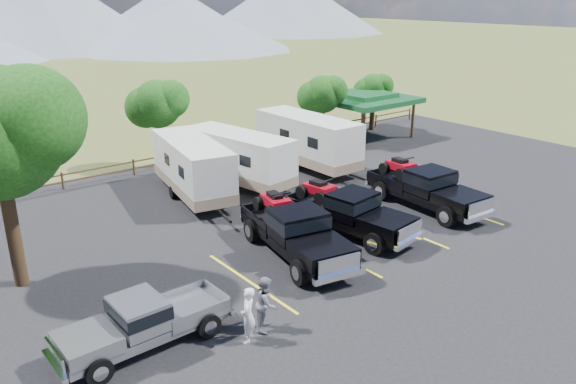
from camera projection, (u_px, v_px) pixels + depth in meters
ground at (444, 275)px, 20.87m from camera, size 320.00×320.00×0.00m
asphalt_lot at (384, 248)px, 23.08m from camera, size 44.00×34.00×0.04m
stall_lines at (366, 239)px, 23.81m from camera, size 12.12×5.50×0.01m
tree_ne_a at (322, 95)px, 37.51m from camera, size 3.11×2.92×4.76m
tree_ne_b at (373, 89)px, 41.88m from camera, size 2.77×2.59×4.27m
tree_north at (157, 104)px, 32.44m from camera, size 3.46×3.24×5.25m
rail_fence at (223, 149)px, 35.50m from camera, size 36.12×0.12×1.00m
pavilion at (364, 98)px, 40.09m from camera, size 6.20×6.20×3.22m
rig_left at (295, 230)px, 22.10m from camera, size 3.29×6.83×2.19m
rig_center at (347, 211)px, 24.20m from camera, size 2.85×6.49×2.10m
rig_right at (425, 187)px, 27.06m from camera, size 2.64×6.64×2.18m
trailer_left at (193, 168)px, 28.27m from camera, size 3.46×8.53×2.95m
trailer_center at (238, 158)px, 29.98m from camera, size 3.25×8.40×2.90m
trailer_right at (307, 141)px, 33.04m from camera, size 2.40×8.93×3.11m
pickup_silver at (144, 321)px, 16.39m from camera, size 5.34×1.97×1.59m
person_a at (248, 315)px, 16.59m from camera, size 0.76×0.76×1.78m
person_b at (266, 303)px, 17.23m from camera, size 1.08×1.08×1.77m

